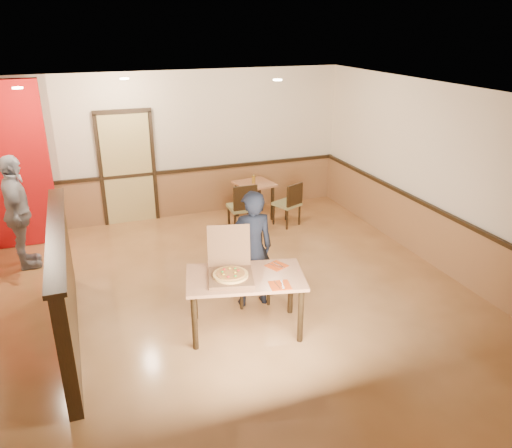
{
  "coord_description": "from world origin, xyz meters",
  "views": [
    {
      "loc": [
        -1.67,
        -5.86,
        3.62
      ],
      "look_at": [
        0.49,
        0.0,
        1.08
      ],
      "focal_mm": 35.0,
      "sensor_mm": 36.0,
      "label": 1
    }
  ],
  "objects_px": {
    "main_table": "(245,284)",
    "diner": "(252,249)",
    "diner_chair": "(250,265)",
    "side_chair_right": "(289,202)",
    "condiment": "(254,179)",
    "side_chair_left": "(243,206)",
    "side_table": "(254,191)",
    "pizza_box": "(230,271)",
    "passerby": "(18,213)"
  },
  "relations": [
    {
      "from": "side_chair_left",
      "to": "main_table",
      "type": "bearing_deg",
      "value": 71.78
    },
    {
      "from": "side_chair_right",
      "to": "side_table",
      "type": "relative_size",
      "value": 1.1
    },
    {
      "from": "main_table",
      "to": "side_chair_left",
      "type": "height_order",
      "value": "side_chair_left"
    },
    {
      "from": "side_chair_left",
      "to": "side_table",
      "type": "distance_m",
      "value": 0.77
    },
    {
      "from": "side_chair_right",
      "to": "diner",
      "type": "relative_size",
      "value": 0.52
    },
    {
      "from": "diner",
      "to": "pizza_box",
      "type": "xyz_separation_m",
      "value": [
        -0.46,
        -0.53,
        0.01
      ]
    },
    {
      "from": "passerby",
      "to": "pizza_box",
      "type": "distance_m",
      "value": 3.77
    },
    {
      "from": "main_table",
      "to": "pizza_box",
      "type": "height_order",
      "value": "pizza_box"
    },
    {
      "from": "side_chair_right",
      "to": "pizza_box",
      "type": "xyz_separation_m",
      "value": [
        -2.08,
        -2.94,
        0.37
      ]
    },
    {
      "from": "side_table",
      "to": "main_table",
      "type": "bearing_deg",
      "value": -111.72
    },
    {
      "from": "diner",
      "to": "condiment",
      "type": "relative_size",
      "value": 9.96
    },
    {
      "from": "diner_chair",
      "to": "diner",
      "type": "relative_size",
      "value": 0.57
    },
    {
      "from": "side_chair_left",
      "to": "condiment",
      "type": "relative_size",
      "value": 5.72
    },
    {
      "from": "side_table",
      "to": "condiment",
      "type": "distance_m",
      "value": 0.26
    },
    {
      "from": "side_chair_left",
      "to": "side_table",
      "type": "bearing_deg",
      "value": -125.94
    },
    {
      "from": "main_table",
      "to": "side_chair_right",
      "type": "xyz_separation_m",
      "value": [
        1.91,
        2.99,
        -0.19
      ]
    },
    {
      "from": "side_table",
      "to": "side_chair_right",
      "type": "bearing_deg",
      "value": -51.97
    },
    {
      "from": "diner_chair",
      "to": "side_chair_left",
      "type": "distance_m",
      "value": 2.35
    },
    {
      "from": "diner_chair",
      "to": "side_chair_right",
      "type": "relative_size",
      "value": 1.1
    },
    {
      "from": "diner_chair",
      "to": "condiment",
      "type": "bearing_deg",
      "value": 72.18
    },
    {
      "from": "main_table",
      "to": "side_table",
      "type": "relative_size",
      "value": 2.03
    },
    {
      "from": "side_table",
      "to": "passerby",
      "type": "xyz_separation_m",
      "value": [
        -4.12,
        -0.73,
        0.35
      ]
    },
    {
      "from": "diner",
      "to": "side_chair_right",
      "type": "bearing_deg",
      "value": -121.74
    },
    {
      "from": "diner_chair",
      "to": "diner",
      "type": "bearing_deg",
      "value": -95.45
    },
    {
      "from": "main_table",
      "to": "pizza_box",
      "type": "xyz_separation_m",
      "value": [
        -0.17,
        0.05,
        0.18
      ]
    },
    {
      "from": "condiment",
      "to": "side_table",
      "type": "bearing_deg",
      "value": 49.83
    },
    {
      "from": "diner_chair",
      "to": "side_table",
      "type": "bearing_deg",
      "value": 71.91
    },
    {
      "from": "side_chair_left",
      "to": "diner_chair",
      "type": "bearing_deg",
      "value": 73.5
    },
    {
      "from": "side_table",
      "to": "diner",
      "type": "bearing_deg",
      "value": -110.71
    },
    {
      "from": "main_table",
      "to": "diner_chair",
      "type": "bearing_deg",
      "value": 79.94
    },
    {
      "from": "main_table",
      "to": "condiment",
      "type": "bearing_deg",
      "value": 81.85
    },
    {
      "from": "side_table",
      "to": "pizza_box",
      "type": "relative_size",
      "value": 1.06
    },
    {
      "from": "side_table",
      "to": "side_chair_left",
      "type": "bearing_deg",
      "value": -125.98
    },
    {
      "from": "diner_chair",
      "to": "main_table",
      "type": "bearing_deg",
      "value": -110.22
    },
    {
      "from": "side_chair_left",
      "to": "side_chair_right",
      "type": "relative_size",
      "value": 1.11
    },
    {
      "from": "pizza_box",
      "to": "diner",
      "type": "bearing_deg",
      "value": 62.98
    },
    {
      "from": "side_table",
      "to": "condiment",
      "type": "xyz_separation_m",
      "value": [
        -0.03,
        -0.03,
        0.26
      ]
    },
    {
      "from": "side_chair_right",
      "to": "passerby",
      "type": "bearing_deg",
      "value": -22.07
    },
    {
      "from": "side_table",
      "to": "diner_chair",
      "type": "bearing_deg",
      "value": -111.28
    },
    {
      "from": "condiment",
      "to": "diner",
      "type": "bearing_deg",
      "value": -110.44
    },
    {
      "from": "side_chair_left",
      "to": "diner",
      "type": "xyz_separation_m",
      "value": [
        -0.69,
        -2.4,
        0.3
      ]
    },
    {
      "from": "main_table",
      "to": "diner",
      "type": "height_order",
      "value": "diner"
    },
    {
      "from": "diner_chair",
      "to": "side_chair_right",
      "type": "xyz_separation_m",
      "value": [
        1.6,
        2.27,
        -0.05
      ]
    },
    {
      "from": "main_table",
      "to": "side_chair_left",
      "type": "relative_size",
      "value": 1.67
    },
    {
      "from": "diner_chair",
      "to": "condiment",
      "type": "height_order",
      "value": "diner_chair"
    },
    {
      "from": "side_chair_right",
      "to": "side_table",
      "type": "height_order",
      "value": "side_chair_right"
    },
    {
      "from": "diner_chair",
      "to": "pizza_box",
      "type": "xyz_separation_m",
      "value": [
        -0.49,
        -0.68,
        0.32
      ]
    },
    {
      "from": "pizza_box",
      "to": "condiment",
      "type": "relative_size",
      "value": 4.46
    },
    {
      "from": "side_table",
      "to": "passerby",
      "type": "bearing_deg",
      "value": -169.9
    },
    {
      "from": "main_table",
      "to": "side_chair_right",
      "type": "bearing_deg",
      "value": 70.81
    }
  ]
}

